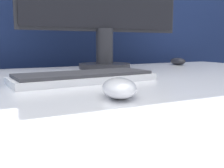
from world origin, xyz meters
name	(u,v)px	position (x,y,z in m)	size (l,w,h in m)	color
partition_panel	(36,80)	(0.00, 0.62, 0.70)	(5.00, 0.03, 1.41)	navy
computer_mouse_near	(121,88)	(0.00, -0.19, 0.79)	(0.10, 0.13, 0.03)	white
keyboard	(84,77)	(0.01, 0.03, 0.78)	(0.37, 0.16, 0.02)	white
computer_mouse_far	(178,61)	(0.59, 0.35, 0.79)	(0.08, 0.12, 0.03)	#232328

